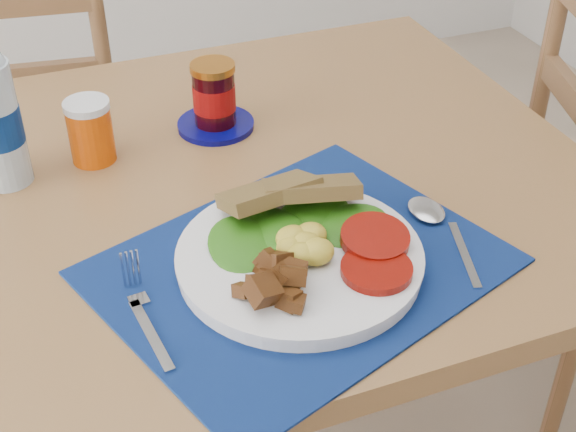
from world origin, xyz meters
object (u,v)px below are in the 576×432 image
object	(u,v)px
breakfast_plate	(296,255)
jam_on_saucer	(214,100)
juice_glass	(91,133)
chair_far	(36,106)

from	to	relation	value
breakfast_plate	jam_on_saucer	xyz separation A→B (m)	(0.01, 0.39, 0.02)
breakfast_plate	juice_glass	size ratio (longest dim) A/B	3.32
juice_glass	jam_on_saucer	xyz separation A→B (m)	(0.20, 0.03, 0.00)
jam_on_saucer	breakfast_plate	bearing A→B (deg)	-91.78
chair_far	jam_on_saucer	world-z (taller)	chair_far
juice_glass	jam_on_saucer	bearing A→B (deg)	7.54
juice_glass	jam_on_saucer	world-z (taller)	jam_on_saucer
breakfast_plate	juice_glass	bearing A→B (deg)	118.30
juice_glass	jam_on_saucer	size ratio (longest dim) A/B	0.74
chair_far	juice_glass	xyz separation A→B (m)	(0.05, -0.62, 0.26)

